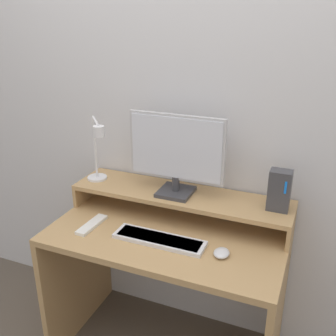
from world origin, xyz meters
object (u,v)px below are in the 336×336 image
at_px(monitor, 176,153).
at_px(keyboard, 158,239).
at_px(remote_control, 92,225).
at_px(desk_lamp, 97,152).
at_px(mouse, 222,253).
at_px(router_dock, 280,190).

xyz_separation_m(monitor, keyboard, (0.01, -0.25, -0.32)).
relative_size(keyboard, remote_control, 2.12).
height_order(desk_lamp, mouse, desk_lamp).
xyz_separation_m(desk_lamp, keyboard, (0.41, -0.19, -0.29)).
xyz_separation_m(desk_lamp, remote_control, (0.07, -0.20, -0.30)).
xyz_separation_m(keyboard, remote_control, (-0.35, -0.00, -0.00)).
bearing_deg(keyboard, monitor, 93.27).
height_order(monitor, desk_lamp, monitor).
relative_size(router_dock, keyboard, 0.45).
height_order(desk_lamp, router_dock, desk_lamp).
bearing_deg(keyboard, router_dock, 29.73).
distance_m(router_dock, keyboard, 0.58).
xyz_separation_m(keyboard, mouse, (0.29, -0.00, 0.00)).
bearing_deg(mouse, keyboard, 179.75).
height_order(keyboard, mouse, mouse).
xyz_separation_m(router_dock, remote_control, (-0.82, -0.27, -0.21)).
bearing_deg(desk_lamp, router_dock, 4.78).
bearing_deg(router_dock, keyboard, -150.27).
xyz_separation_m(router_dock, mouse, (-0.18, -0.27, -0.20)).
relative_size(monitor, mouse, 5.78).
bearing_deg(monitor, keyboard, -86.73).
relative_size(mouse, remote_control, 0.41).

